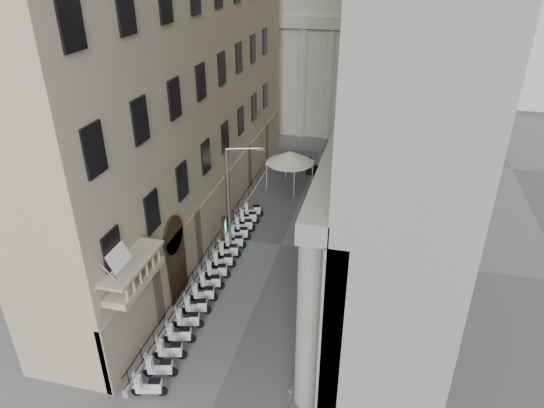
{
  "coord_description": "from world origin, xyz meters",
  "views": [
    {
      "loc": [
        6.51,
        -10.3,
        19.21
      ],
      "look_at": [
        -0.15,
        17.04,
        4.5
      ],
      "focal_mm": 32.0,
      "sensor_mm": 36.0,
      "label": 1
    }
  ],
  "objects": [
    {
      "name": "info_kiosk",
      "position": [
        -4.19,
        18.62,
        0.99
      ],
      "size": [
        0.5,
        0.97,
        1.96
      ],
      "rotation": [
        0.0,
        0.0,
        0.25
      ],
      "color": "black",
      "rests_on": "ground"
    },
    {
      "name": "scooter_6",
      "position": [
        -3.18,
        11.82,
        0.0
      ],
      "size": [
        1.49,
        0.87,
        1.5
      ],
      "primitive_type": null,
      "rotation": [
        0.0,
        0.0,
        1.81
      ],
      "color": "white",
      "rests_on": "ground"
    },
    {
      "name": "blue_awning",
      "position": [
        4.15,
        26.0,
        0.0
      ],
      "size": [
        1.6,
        3.0,
        3.0
      ],
      "primitive_type": null,
      "color": "navy",
      "rests_on": "ground"
    },
    {
      "name": "pedestrian_c",
      "position": [
        -0.16,
        32.2,
        0.93
      ],
      "size": [
        0.93,
        0.63,
        1.86
      ],
      "primitive_type": "imported",
      "rotation": [
        0.0,
        0.0,
        3.09
      ],
      "color": "black",
      "rests_on": "ground"
    },
    {
      "name": "street_lamp",
      "position": [
        -3.07,
        17.71,
        4.69
      ],
      "size": [
        2.51,
        0.86,
        7.9
      ],
      "rotation": [
        0.0,
        0.0,
        0.28
      ],
      "color": "gray",
      "rests_on": "ground"
    },
    {
      "name": "scooter_3",
      "position": [
        -3.18,
        8.12,
        0.0
      ],
      "size": [
        1.49,
        0.87,
        1.5
      ],
      "primitive_type": null,
      "rotation": [
        0.0,
        0.0,
        1.81
      ],
      "color": "white",
      "rests_on": "ground"
    },
    {
      "name": "scooter_10",
      "position": [
        -3.18,
        16.74,
        0.0
      ],
      "size": [
        1.49,
        0.87,
        1.5
      ],
      "primitive_type": null,
      "rotation": [
        0.0,
        0.0,
        1.81
      ],
      "color": "white",
      "rests_on": "ground"
    },
    {
      "name": "scooter_1",
      "position": [
        -3.18,
        5.66,
        0.0
      ],
      "size": [
        1.49,
        0.87,
        1.5
      ],
      "primitive_type": null,
      "rotation": [
        0.0,
        0.0,
        1.81
      ],
      "color": "white",
      "rests_on": "ground"
    },
    {
      "name": "scooter_5",
      "position": [
        -3.18,
        10.59,
        0.0
      ],
      "size": [
        1.49,
        0.87,
        1.5
      ],
      "primitive_type": null,
      "rotation": [
        0.0,
        0.0,
        1.81
      ],
      "color": "white",
      "rests_on": "ground"
    },
    {
      "name": "barrier_5",
      "position": [
        3.6,
        17.46,
        0.0
      ],
      "size": [
        0.6,
        2.4,
        1.1
      ],
      "primitive_type": null,
      "color": "#A6A9AE",
      "rests_on": "ground"
    },
    {
      "name": "scooter_15",
      "position": [
        -3.18,
        22.9,
        0.0
      ],
      "size": [
        1.49,
        0.87,
        1.5
      ],
      "primitive_type": null,
      "rotation": [
        0.0,
        0.0,
        1.81
      ],
      "color": "white",
      "rests_on": "ground"
    },
    {
      "name": "scooter_2",
      "position": [
        -3.18,
        6.89,
        0.0
      ],
      "size": [
        1.49,
        0.87,
        1.5
      ],
      "primitive_type": null,
      "rotation": [
        0.0,
        0.0,
        1.81
      ],
      "color": "white",
      "rests_on": "ground"
    },
    {
      "name": "pedestrian_a",
      "position": [
        1.96,
        23.26,
        0.79
      ],
      "size": [
        0.62,
        0.45,
        1.59
      ],
      "primitive_type": "imported",
      "rotation": [
        0.0,
        0.0,
        3.01
      ],
      "color": "black",
      "rests_on": "ground"
    },
    {
      "name": "scooter_12",
      "position": [
        -3.18,
        19.21,
        0.0
      ],
      "size": [
        1.49,
        0.87,
        1.5
      ],
      "primitive_type": null,
      "rotation": [
        0.0,
        0.0,
        1.81
      ],
      "color": "white",
      "rests_on": "ground"
    },
    {
      "name": "scooter_8",
      "position": [
        -3.18,
        14.28,
        0.0
      ],
      "size": [
        1.49,
        0.87,
        1.5
      ],
      "primitive_type": null,
      "rotation": [
        0.0,
        0.0,
        1.81
      ],
      "color": "white",
      "rests_on": "ground"
    },
    {
      "name": "scooter_11",
      "position": [
        -3.18,
        17.98,
        0.0
      ],
      "size": [
        1.49,
        0.87,
        1.5
      ],
      "primitive_type": null,
      "rotation": [
        0.0,
        0.0,
        1.81
      ],
      "color": "white",
      "rests_on": "ground"
    },
    {
      "name": "scooter_7",
      "position": [
        -3.18,
        13.05,
        0.0
      ],
      "size": [
        1.49,
        0.87,
        1.5
      ],
      "primitive_type": null,
      "rotation": [
        0.0,
        0.0,
        1.81
      ],
      "color": "white",
      "rests_on": "ground"
    },
    {
      "name": "barrier_7",
      "position": [
        3.6,
        22.46,
        0.0
      ],
      "size": [
        0.6,
        2.4,
        1.1
      ],
      "primitive_type": null,
      "color": "#A6A9AE",
      "rests_on": "ground"
    },
    {
      "name": "scooter_9",
      "position": [
        -3.18,
        15.51,
        0.0
      ],
      "size": [
        1.49,
        0.87,
        1.5
      ],
      "primitive_type": null,
      "rotation": [
        0.0,
        0.0,
        1.81
      ],
      "color": "white",
      "rests_on": "ground"
    },
    {
      "name": "barrier_3",
      "position": [
        3.6,
        12.46,
        0.0
      ],
      "size": [
        0.6,
        2.4,
        1.1
      ],
      "primitive_type": null,
      "color": "#A6A9AE",
      "rests_on": "ground"
    },
    {
      "name": "pedestrian_b",
      "position": [
        0.75,
        30.2,
        0.97
      ],
      "size": [
        1.2,
        1.15,
        1.94
      ],
      "primitive_type": "imported",
      "rotation": [
        0.0,
        0.0,
        2.52
      ],
      "color": "black",
      "rests_on": "ground"
    },
    {
      "name": "barrier_6",
      "position": [
        3.6,
        19.96,
        0.0
      ],
      "size": [
        0.6,
        2.4,
        1.1
      ],
      "primitive_type": null,
      "color": "#A6A9AE",
      "rests_on": "ground"
    },
    {
      "name": "barrier_4",
      "position": [
        3.6,
        14.96,
        0.0
      ],
      "size": [
        0.6,
        2.4,
        1.1
      ],
      "primitive_type": null,
      "color": "#A6A9AE",
      "rests_on": "ground"
    },
    {
      "name": "iron_fence",
      "position": [
        -4.3,
        18.0,
        0.0
      ],
      "size": [
        0.3,
        28.0,
        1.4
      ],
      "primitive_type": null,
      "color": "black",
      "rests_on": "ground"
    },
    {
      "name": "flag",
      "position": [
        -4.0,
        5.0,
        0.0
      ],
      "size": [
        1.0,
        1.4,
        8.2
      ],
      "primitive_type": null,
      "color": "#9E0C11",
      "rests_on": "ground"
    },
    {
      "name": "barrier_1",
      "position": [
        3.6,
        7.46,
        0.0
      ],
      "size": [
        0.6,
        2.4,
        1.1
      ],
      "primitive_type": null,
      "color": "#A6A9AE",
      "rests_on": "ground"
    },
    {
      "name": "scooter_4",
      "position": [
        -3.18,
        9.35,
        0.0
      ],
      "size": [
        1.49,
        0.87,
        1.5
      ],
      "primitive_type": null,
      "rotation": [
        0.0,
        0.0,
        1.81
      ],
      "color": "white",
      "rests_on": "ground"
    },
    {
      "name": "scooter_13",
      "position": [
        -3.18,
        20.44,
        0.0
      ],
      "size": [
        1.49,
        0.87,
        1.5
      ],
      "primitive_type": null,
      "rotation": [
        0.0,
        0.0,
        1.81
      ],
      "color": "white",
      "rests_on": "ground"
    },
    {
      "name": "scooter_14",
      "position": [
        -3.18,
        21.67,
        0.0
      ],
      "size": [
        1.49,
        0.87,
        1.5
      ],
      "primitive_type": null,
      "rotation": [
        0.0,
        0.0,
        1.81
      ],
      "color": "white",
      "rests_on": "ground"
    },
    {
      "name": "security_tent",
      "position": [
        -1.91,
        29.84,
        2.9
      ],
      "size": [
        4.28,
        4.28,
        3.48
      ],
      "color": "white",
      "rests_on": "ground"
    },
    {
      "name": "scooter_0",
      "position": [
        -3.18,
        4.43,
        0.0
      ],
      "size": [
        1.49,
        0.87,
        1.5
      ],
      "primitive_type": null,
      "rotation": [
        0.0,
        0.0,
        1.81
      ],
      "color": "white",
      "rests_on": "ground"
    },
    {
      "name": "barrier_2",
      "position": [
        3.6,
        9.96,
        0.0
      ],
      "size": [
        0.6,
        2.4,
        1.1
      ],
      "primitive_type": null,
      "color": "#A6A9AE",
      "rests_on": "ground"
    }
  ]
}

